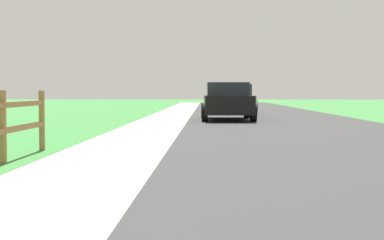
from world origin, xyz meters
TOP-DOWN VIEW (x-y plane):
  - ground_plane at (0.00, 25.00)m, footprint 120.00×120.00m
  - road_asphalt at (3.50, 27.00)m, footprint 7.00×66.00m
  - curb_concrete at (-3.00, 27.00)m, footprint 6.00×66.00m
  - grass_verge at (-4.50, 27.00)m, footprint 5.00×66.00m
  - parked_suv_black at (1.54, 22.28)m, footprint 2.10×4.72m
  - parked_car_white at (2.19, 30.29)m, footprint 2.21×4.93m

SIDE VIEW (x-z plane):
  - ground_plane at x=0.00m, z-range 0.00..0.00m
  - road_asphalt at x=3.50m, z-range 0.00..0.01m
  - curb_concrete at x=-3.00m, z-range 0.00..0.01m
  - grass_verge at x=-4.50m, z-range 0.00..0.01m
  - parked_suv_black at x=1.54m, z-range 0.00..1.48m
  - parked_car_white at x=2.19m, z-range 0.02..1.55m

